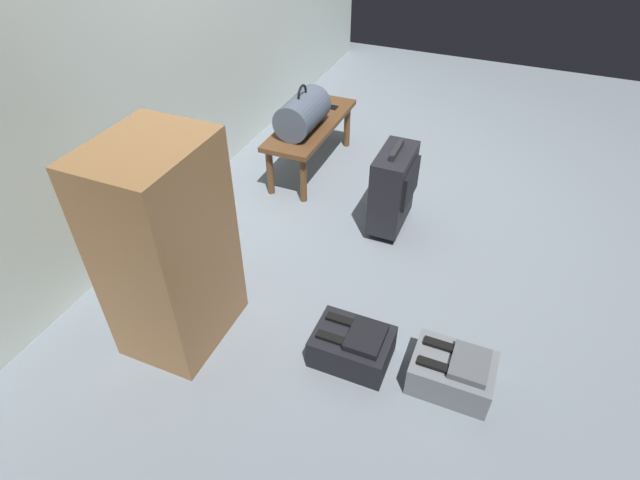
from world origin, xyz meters
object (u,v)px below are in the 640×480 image
Objects in this scene: bench at (311,129)px; side_cabinet at (167,249)px; cell_phone at (328,106)px; duffel_bag_slate at (303,113)px; backpack_grey at (453,372)px; backpack_dark at (353,346)px; suitcase_upright_charcoal at (393,188)px.

bench is 0.91× the size of side_cabinet.
duffel_bag_slate is at bearing 176.83° from cell_phone.
side_cabinet reaches higher than backpack_grey.
cell_phone is 2.07m from side_cabinet.
cell_phone reaches higher than backpack_dark.
backpack_grey is at bearing -143.31° from cell_phone.
duffel_bag_slate reaches higher than backpack_dark.
suitcase_upright_charcoal is 1.15m from backpack_dark.
side_cabinet is at bearing 97.92° from backpack_grey.
bench is 2.14m from backpack_grey.
duffel_bag_slate reaches higher than backpack_grey.
suitcase_upright_charcoal is 1.28m from backpack_grey.
backpack_grey is at bearing -85.80° from backpack_dark.
bench is 1.88m from backpack_dark.
suitcase_upright_charcoal reaches higher than bench.
duffel_bag_slate is 3.06× the size of cell_phone.
backpack_grey is at bearing -138.16° from bench.
backpack_dark is (-1.62, -0.93, -0.24)m from bench.
bench is 6.94× the size of cell_phone.
cell_phone is at bearing 0.46° from side_cabinet.
backpack_dark is (-1.48, -0.93, -0.43)m from duffel_bag_slate.
bench reaches higher than backpack_dark.
backpack_dark is 1.00× the size of backpack_grey.
backpack_dark is at bearing 94.20° from backpack_grey.
backpack_dark is 0.49m from backpack_grey.
backpack_dark and backpack_grey have the same top height.
backpack_grey is 0.35× the size of side_cabinet.
suitcase_upright_charcoal is at bearing -30.26° from side_cabinet.
duffel_bag_slate reaches higher than cell_phone.
bench is at bearing 175.26° from cell_phone.
duffel_bag_slate reaches higher than suitcase_upright_charcoal.
cell_phone is 2.13m from backpack_dark.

